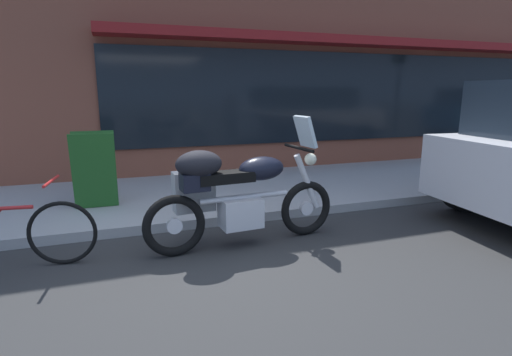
% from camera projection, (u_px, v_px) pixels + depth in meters
% --- Properties ---
extents(ground_plane, '(80.00, 80.00, 0.00)m').
position_uv_depth(ground_plane, '(227.00, 264.00, 3.93)').
color(ground_plane, '#2D2D2D').
extents(storefront_building, '(18.75, 0.90, 6.33)m').
position_uv_depth(storefront_building, '(410.00, 25.00, 8.79)').
color(storefront_building, brown).
rests_on(storefront_building, ground_plane).
extents(touring_motorcycle, '(2.20, 0.62, 1.40)m').
position_uv_depth(touring_motorcycle, '(233.00, 192.00, 4.28)').
color(touring_motorcycle, black).
rests_on(touring_motorcycle, ground_plane).
extents(parked_bicycle, '(1.67, 0.48, 0.91)m').
position_uv_depth(parked_bicycle, '(2.00, 233.00, 3.74)').
color(parked_bicycle, black).
rests_on(parked_bicycle, ground_plane).
extents(sandwich_board_sign, '(0.55, 0.43, 1.02)m').
position_uv_depth(sandwich_board_sign, '(95.00, 170.00, 5.33)').
color(sandwich_board_sign, '#1E511E').
rests_on(sandwich_board_sign, sidewalk_curb).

